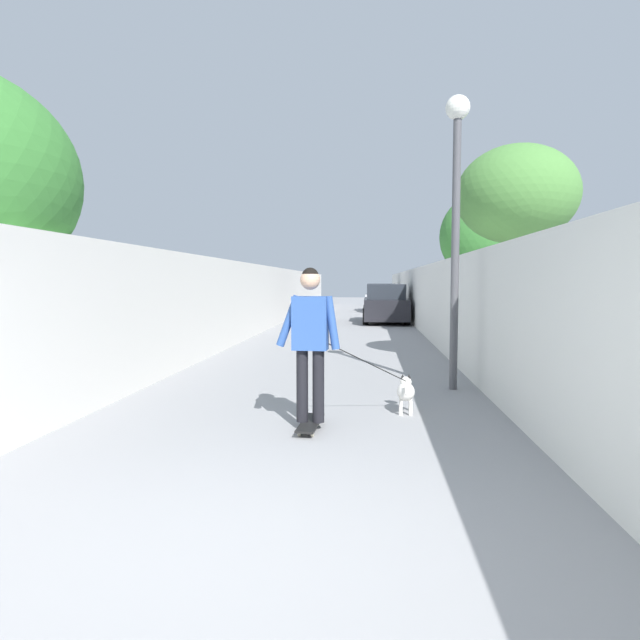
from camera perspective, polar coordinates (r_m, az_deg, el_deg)
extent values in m
plane|color=gray|center=(16.94, 2.21, -1.45)|extent=(80.00, 80.00, 0.00)
cube|color=silver|center=(15.27, -8.36, 1.99)|extent=(48.00, 0.30, 2.17)
cube|color=silver|center=(14.96, 12.22, 1.82)|extent=(48.00, 0.30, 2.13)
cylinder|color=brown|center=(16.19, 16.89, 1.98)|extent=(0.19, 0.19, 2.18)
ellipsoid|color=#387A33|center=(16.23, 17.03, 8.49)|extent=(2.51, 2.51, 2.56)
cylinder|color=brown|center=(10.70, 19.91, 2.01)|extent=(0.26, 0.26, 2.58)
ellipsoid|color=#4C843D|center=(10.81, 20.16, 12.40)|extent=(2.21, 2.21, 1.81)
cylinder|color=#4C4C51|center=(8.32, 14.16, 6.61)|extent=(0.12, 0.12, 4.03)
sphere|color=silver|center=(8.70, 14.42, 21.01)|extent=(0.36, 0.36, 0.36)
cube|color=black|center=(6.04, -1.03, -10.86)|extent=(0.81, 0.25, 0.02)
cylinder|color=beige|center=(6.33, -1.23, -10.55)|extent=(0.06, 0.03, 0.06)
cylinder|color=beige|center=(6.31, 0.04, -10.61)|extent=(0.06, 0.03, 0.06)
cylinder|color=beige|center=(5.80, -2.21, -11.93)|extent=(0.06, 0.03, 0.06)
cylinder|color=beige|center=(5.78, -0.81, -12.00)|extent=(0.06, 0.03, 0.06)
cylinder|color=black|center=(5.97, -1.90, -6.98)|extent=(0.14, 0.14, 0.80)
cylinder|color=black|center=(5.94, -0.17, -7.04)|extent=(0.14, 0.14, 0.80)
cube|color=#2D5199|center=(5.86, -1.05, -0.33)|extent=(0.24, 0.39, 0.59)
cylinder|color=#2D5199|center=(5.90, -3.34, -0.11)|extent=(0.11, 0.29, 0.58)
cylinder|color=#2D5199|center=(5.82, 1.28, -0.30)|extent=(0.10, 0.18, 0.59)
sphere|color=tan|center=(5.84, -1.05, 4.30)|extent=(0.22, 0.22, 0.22)
sphere|color=black|center=(5.84, -1.05, 4.68)|extent=(0.19, 0.19, 0.19)
ellipsoid|color=white|center=(6.80, 9.10, -7.53)|extent=(0.41, 0.24, 0.22)
sphere|color=white|center=(7.04, 9.09, -6.55)|extent=(0.15, 0.15, 0.15)
cone|color=black|center=(7.02, 8.77, -5.91)|extent=(0.05, 0.05, 0.06)
cone|color=black|center=(7.02, 9.43, -5.91)|extent=(0.05, 0.05, 0.06)
cylinder|color=white|center=(6.96, 8.58, -8.75)|extent=(0.04, 0.04, 0.18)
cylinder|color=white|center=(6.96, 9.58, -8.76)|extent=(0.04, 0.04, 0.18)
cylinder|color=white|center=(6.71, 8.57, -9.23)|extent=(0.04, 0.04, 0.18)
cylinder|color=white|center=(6.71, 9.61, -9.24)|extent=(0.04, 0.04, 0.18)
cylinder|color=white|center=(6.54, 9.12, -7.27)|extent=(0.14, 0.04, 0.13)
cylinder|color=black|center=(6.29, 4.38, -4.20)|extent=(0.85, 1.11, 0.66)
cube|color=black|center=(21.78, 6.97, 1.22)|extent=(4.21, 1.70, 0.80)
cube|color=#262B33|center=(21.76, 6.99, 3.01)|extent=(2.19, 1.50, 0.60)
cylinder|color=black|center=(23.08, 4.90, 0.80)|extent=(0.64, 0.22, 0.64)
cylinder|color=black|center=(23.13, 8.82, 0.77)|extent=(0.64, 0.22, 0.64)
cylinder|color=black|center=(20.48, 4.87, 0.39)|extent=(0.64, 0.22, 0.64)
cylinder|color=black|center=(20.53, 9.28, 0.36)|extent=(0.64, 0.22, 0.64)
cube|color=silver|center=(30.06, 6.48, 2.00)|extent=(3.88, 1.70, 0.80)
cube|color=#262B33|center=(30.04, 6.49, 3.30)|extent=(2.02, 1.50, 0.60)
cylinder|color=black|center=(31.27, 4.98, 1.65)|extent=(0.64, 0.22, 0.64)
cylinder|color=black|center=(31.30, 7.87, 1.63)|extent=(0.64, 0.22, 0.64)
cylinder|color=black|center=(28.86, 4.96, 1.45)|extent=(0.64, 0.22, 0.64)
cylinder|color=black|center=(28.90, 8.09, 1.43)|extent=(0.64, 0.22, 0.64)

